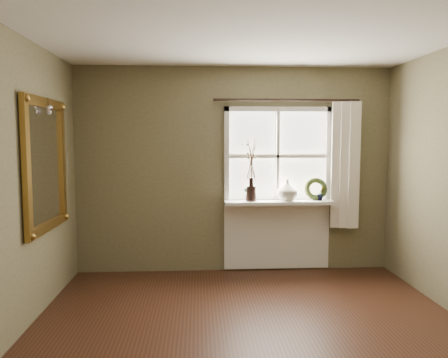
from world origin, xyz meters
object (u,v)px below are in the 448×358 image
at_px(dark_jug, 251,193).
at_px(gilt_mirror, 46,165).
at_px(wreath, 316,191).
at_px(cream_vase, 287,190).

relative_size(dark_jug, gilt_mirror, 0.15).
relative_size(wreath, gilt_mirror, 0.22).
bearing_deg(wreath, dark_jug, -174.84).
relative_size(cream_vase, gilt_mirror, 0.20).
bearing_deg(cream_vase, wreath, 6.11).
bearing_deg(gilt_mirror, cream_vase, 20.83).
distance_m(cream_vase, gilt_mirror, 2.83).
height_order(dark_jug, cream_vase, cream_vase).
xyz_separation_m(cream_vase, gilt_mirror, (-2.62, -1.00, 0.39)).
bearing_deg(dark_jug, cream_vase, 0.00).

